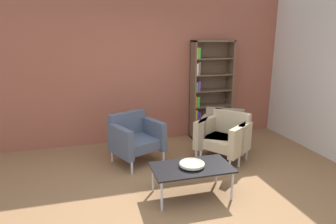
# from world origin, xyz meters

# --- Properties ---
(ground_plane) EXTENTS (8.32, 8.32, 0.00)m
(ground_plane) POSITION_xyz_m (0.00, 0.00, 0.00)
(ground_plane) COLOR olive
(brick_back_panel) EXTENTS (6.40, 0.12, 2.90)m
(brick_back_panel) POSITION_xyz_m (0.00, 2.46, 1.45)
(brick_back_panel) COLOR #9E5642
(brick_back_panel) RESTS_ON ground_plane
(bookshelf_tall) EXTENTS (0.80, 0.30, 1.90)m
(bookshelf_tall) POSITION_xyz_m (1.30, 2.25, 0.93)
(bookshelf_tall) COLOR brown
(bookshelf_tall) RESTS_ON ground_plane
(coffee_table_low) EXTENTS (1.00, 0.56, 0.40)m
(coffee_table_low) POSITION_xyz_m (0.21, 0.18, 0.37)
(coffee_table_low) COLOR black
(coffee_table_low) RESTS_ON ground_plane
(decorative_bowl) EXTENTS (0.32, 0.32, 0.05)m
(decorative_bowl) POSITION_xyz_m (0.21, 0.18, 0.43)
(decorative_bowl) COLOR beige
(decorative_bowl) RESTS_ON coffee_table_low
(armchair_spare_guest) EXTENTS (0.93, 0.95, 0.78)m
(armchair_spare_guest) POSITION_xyz_m (1.11, 1.10, 0.41)
(armchair_spare_guest) COLOR #C6B289
(armchair_spare_guest) RESTS_ON ground_plane
(armchair_near_window) EXTENTS (0.91, 0.88, 0.78)m
(armchair_near_window) POSITION_xyz_m (-0.30, 1.42, 0.41)
(armchair_near_window) COLOR #4C566B
(armchair_near_window) RESTS_ON ground_plane
(armchair_corner_red) EXTENTS (0.94, 0.92, 0.78)m
(armchair_corner_red) POSITION_xyz_m (1.15, 1.24, 0.41)
(armchair_corner_red) COLOR gray
(armchair_corner_red) RESTS_ON ground_plane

